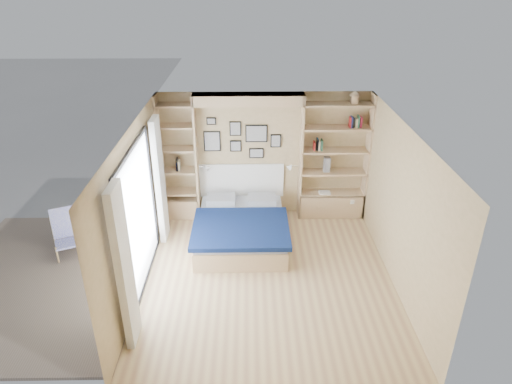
{
  "coord_description": "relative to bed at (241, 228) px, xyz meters",
  "views": [
    {
      "loc": [
        -0.3,
        -6.04,
        4.56
      ],
      "look_at": [
        -0.18,
        0.9,
        1.11
      ],
      "focal_mm": 32.0,
      "sensor_mm": 36.0,
      "label": 1
    }
  ],
  "objects": [
    {
      "name": "photo_gallery",
      "position": [
        -0.0,
        1.09,
        1.33
      ],
      "size": [
        1.48,
        0.02,
        0.82
      ],
      "color": "black",
      "rests_on": "ground"
    },
    {
      "name": "deck_chair",
      "position": [
        -3.05,
        -0.3,
        0.1
      ],
      "size": [
        0.74,
        0.89,
        0.77
      ],
      "rotation": [
        0.0,
        0.0,
        0.43
      ],
      "color": "tan",
      "rests_on": "ground"
    },
    {
      "name": "bed",
      "position": [
        0.0,
        0.0,
        0.0
      ],
      "size": [
        1.68,
        2.14,
        1.07
      ],
      "color": "tan",
      "rests_on": "ground"
    },
    {
      "name": "ground",
      "position": [
        0.45,
        -1.14,
        -0.27
      ],
      "size": [
        4.5,
        4.5,
        0.0
      ],
      "primitive_type": "plane",
      "color": "tan",
      "rests_on": "ground"
    },
    {
      "name": "shelf_decor",
      "position": [
        1.49,
        0.93,
        1.41
      ],
      "size": [
        3.49,
        0.23,
        2.03
      ],
      "color": "#A51E1E",
      "rests_on": "ground"
    },
    {
      "name": "reading_lamps",
      "position": [
        0.15,
        0.86,
        0.83
      ],
      "size": [
        1.92,
        0.12,
        0.15
      ],
      "color": "silver",
      "rests_on": "ground"
    },
    {
      "name": "room_shell",
      "position": [
        0.06,
        0.38,
        0.81
      ],
      "size": [
        4.5,
        4.5,
        4.5
      ],
      "color": "tan",
      "rests_on": "ground"
    },
    {
      "name": "deck",
      "position": [
        -3.15,
        -1.14,
        -0.27
      ],
      "size": [
        3.2,
        4.0,
        0.05
      ],
      "primitive_type": "cube",
      "color": "#6F5E52",
      "rests_on": "ground"
    }
  ]
}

